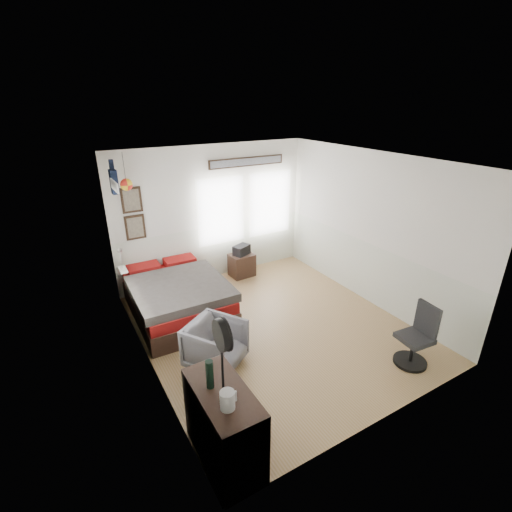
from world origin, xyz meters
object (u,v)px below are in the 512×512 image
object	(u,v)px
bed	(177,297)
task_chair	(417,340)
dresser	(224,425)
nightstand	(242,265)
armchair	(216,344)

from	to	relation	value
bed	task_chair	bearing A→B (deg)	-48.78
dresser	nightstand	distance (m)	4.34
bed	nightstand	xyz separation A→B (m)	(1.67, 0.77, -0.08)
task_chair	dresser	bearing A→B (deg)	-174.16
bed	nightstand	bearing A→B (deg)	26.00
dresser	nightstand	bearing A→B (deg)	59.44
task_chair	bed	bearing A→B (deg)	135.31
dresser	armchair	xyz separation A→B (m)	(0.54, 1.41, -0.12)
bed	task_chair	xyz separation A→B (m)	(2.46, -2.94, 0.05)
nightstand	task_chair	world-z (taller)	task_chair
armchair	bed	bearing A→B (deg)	57.93
nightstand	task_chair	size ratio (longest dim) A/B	0.52
dresser	task_chair	xyz separation A→B (m)	(2.99, 0.02, -0.08)
dresser	bed	bearing A→B (deg)	79.84
armchair	nightstand	xyz separation A→B (m)	(1.66, 2.32, -0.09)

